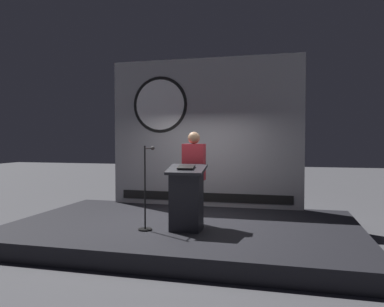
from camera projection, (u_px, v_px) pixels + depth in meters
ground_plane at (184, 238)px, 6.97m from camera, size 40.00×40.00×0.00m
stage_platform at (184, 231)px, 6.96m from camera, size 6.40×4.00×0.30m
banner_display at (203, 132)px, 8.69m from camera, size 4.54×0.12×3.47m
podium at (186, 199)px, 6.34m from camera, size 0.64×0.50×1.13m
speaker_person at (194, 177)px, 6.79m from camera, size 0.40×0.26×1.71m
microphone_stand at (146, 200)px, 6.42m from camera, size 0.24×0.55×1.46m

